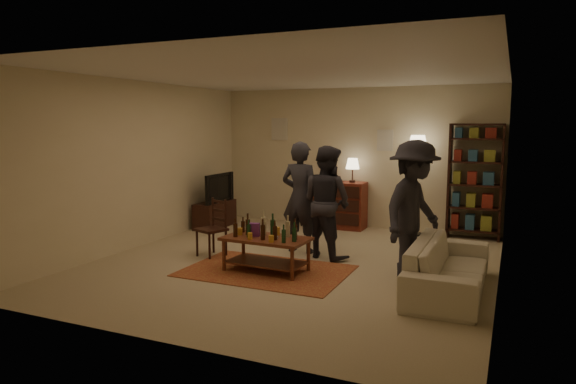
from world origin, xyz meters
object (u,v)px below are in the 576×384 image
Objects in this scene: dresser at (340,204)px; floor_lamp at (418,150)px; coffee_table at (266,241)px; person_by_sofa at (414,210)px; sofa at (449,266)px; bookshelf at (475,180)px; tv_stand at (215,208)px; dining_chair at (214,226)px; person_right at (327,202)px; person_left at (300,197)px.

dresser is 0.75× the size of floor_lamp.
dresser is at bearing 177.51° from floor_lamp.
person_by_sofa is (1.89, 0.51, 0.49)m from coffee_table.
sofa is (2.39, 0.13, -0.11)m from coffee_table.
bookshelf is at bearing 53.72° from coffee_table.
tv_stand reaches higher than sofa.
coffee_table reaches higher than sofa.
coffee_table is 3.25m from dresser.
dining_chair is at bearing -58.49° from tv_stand.
tv_stand is 3.98m from floor_lamp.
dining_chair is 0.43× the size of sofa.
floor_lamp reaches higher than person_right.
coffee_table is 2.39m from sofa.
person_by_sofa is (-0.50, 0.38, 0.60)m from sofa.
tv_stand is 5.14m from sofa.
sofa is 2.16m from person_right.
person_right is at bearing -114.05° from floor_lamp.
person_left is at bearing -138.70° from bookshelf.
tv_stand reaches higher than dining_chair.
bookshelf is (4.69, 0.98, 0.65)m from tv_stand.
bookshelf is 1.11× the size of floor_lamp.
bookshelf reaches higher than dining_chair.
sofa is at bearing -73.00° from floor_lamp.
sofa is 0.87m from person_by_sofa.
person_by_sofa is (1.87, -0.68, 0.03)m from person_left.
floor_lamp is at bearing -122.19° from person_left.
person_by_sofa reaches higher than sofa.
floor_lamp is at bearing -2.49° from dresser.
floor_lamp is at bearing -91.00° from person_right.
bookshelf is (2.44, 0.07, 0.56)m from dresser.
coffee_table is 1.12× the size of tv_stand.
person_left reaches higher than person_right.
sofa is (2.39, -3.11, -0.17)m from dresser.
tv_stand is 4.84m from bookshelf.
bookshelf is (3.53, 2.87, 0.57)m from dining_chair.
bookshelf is 2.85m from person_by_sofa.
dining_chair is 0.49× the size of floor_lamp.
person_left is (-2.41, -2.12, -0.16)m from bookshelf.
coffee_table is 1.27m from person_left.
person_right is (0.51, -2.20, 0.37)m from dresser.
person_right is (0.48, -0.14, -0.03)m from person_left.
person_right is (1.60, 0.61, 0.38)m from dining_chair.
floor_lamp is (1.46, -0.06, 1.06)m from dresser.
bookshelf reaches higher than floor_lamp.
floor_lamp is at bearing 65.46° from coffee_table.
dining_chair is 3.02m from person_by_sofa.
sofa is (3.49, -0.31, -0.16)m from dining_chair.
dresser is 0.78× the size of person_left.
bookshelf is 3.22m from person_left.
tv_stand is at bearing -157.93° from dresser.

